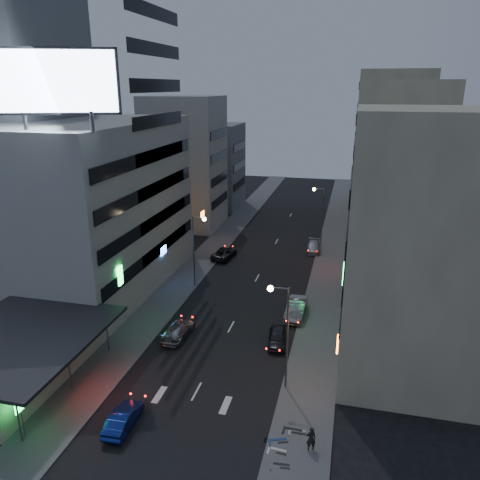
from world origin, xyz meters
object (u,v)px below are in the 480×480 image
(parked_car_right_near, at_px, (277,338))
(parked_car_right_mid, at_px, (296,308))
(road_car_blue, at_px, (123,418))
(scooter_black_b, at_px, (303,423))
(scooter_blue, at_px, (286,430))
(scooter_silver_b, at_px, (307,424))
(scooter_black_a, at_px, (290,457))
(scooter_silver_a, at_px, (288,443))
(parked_car_right_far, at_px, (314,247))
(person, at_px, (311,439))
(road_car_silver, at_px, (178,330))
(parked_car_left, at_px, (224,253))

(parked_car_right_near, relative_size, parked_car_right_mid, 0.78)
(road_car_blue, height_order, scooter_black_b, road_car_blue)
(scooter_blue, relative_size, scooter_silver_b, 1.06)
(scooter_black_b, bearing_deg, parked_car_right_near, 20.64)
(scooter_black_a, relative_size, scooter_silver_a, 0.95)
(parked_car_right_far, height_order, scooter_blue, parked_car_right_far)
(parked_car_right_mid, bearing_deg, parked_car_right_near, -97.76)
(parked_car_right_near, distance_m, parked_car_right_mid, 5.75)
(parked_car_right_far, relative_size, scooter_blue, 2.48)
(person, bearing_deg, scooter_silver_b, -93.11)
(scooter_black_a, bearing_deg, scooter_silver_a, 13.06)
(scooter_black_a, xyz_separation_m, scooter_blue, (-0.54, 2.13, 0.04))
(scooter_black_b, bearing_deg, parked_car_right_mid, 11.30)
(parked_car_right_near, height_order, parked_car_right_mid, parked_car_right_mid)
(scooter_black_a, xyz_separation_m, scooter_black_b, (0.40, 3.07, 0.06))
(parked_car_right_far, bearing_deg, road_car_silver, -115.57)
(scooter_black_a, bearing_deg, scooter_black_b, -11.25)
(scooter_black_b, bearing_deg, parked_car_right_far, 6.50)
(parked_car_right_mid, relative_size, parked_car_right_far, 1.11)
(scooter_black_b, height_order, scooter_silver_b, scooter_black_b)
(parked_car_right_near, bearing_deg, parked_car_right_mid, 73.63)
(scooter_silver_a, relative_size, scooter_blue, 0.97)
(parked_car_right_mid, xyz_separation_m, scooter_blue, (1.53, -16.90, -0.15))
(parked_car_right_far, height_order, scooter_silver_b, parked_car_right_far)
(road_car_silver, distance_m, scooter_black_a, 17.21)
(parked_car_right_far, xyz_separation_m, person, (3.13, -36.91, 0.30))
(parked_car_right_mid, bearing_deg, scooter_black_b, -79.97)
(person, height_order, scooter_silver_b, person)
(parked_car_right_near, relative_size, scooter_blue, 2.14)
(parked_car_left, bearing_deg, parked_car_right_far, -149.39)
(road_car_blue, relative_size, scooter_silver_b, 2.31)
(parked_car_left, xyz_separation_m, road_car_silver, (1.42, -20.48, -0.01))
(parked_car_right_far, xyz_separation_m, scooter_blue, (1.53, -36.22, 0.02))
(scooter_silver_a, xyz_separation_m, scooter_blue, (-0.23, 1.09, 0.02))
(parked_car_right_mid, xyz_separation_m, person, (3.13, -17.59, 0.13))
(scooter_black_a, bearing_deg, person, -40.16)
(parked_car_left, bearing_deg, parked_car_right_near, 122.58)
(parked_car_right_far, height_order, scooter_black_a, parked_car_right_far)
(parked_car_right_mid, distance_m, scooter_black_a, 19.14)
(scooter_silver_b, bearing_deg, scooter_black_b, 88.57)
(parked_car_right_far, relative_size, scooter_black_a, 2.69)
(scooter_silver_b, bearing_deg, road_car_silver, 49.73)
(road_car_blue, distance_m, person, 12.21)
(parked_car_right_near, bearing_deg, scooter_silver_b, -78.02)
(parked_car_right_near, xyz_separation_m, scooter_silver_a, (2.65, -12.31, -0.00))
(parked_car_right_far, relative_size, scooter_silver_a, 2.56)
(scooter_silver_a, bearing_deg, road_car_blue, 96.32)
(road_car_blue, xyz_separation_m, scooter_black_b, (11.53, 2.33, 0.04))
(road_car_blue, bearing_deg, person, -179.36)
(parked_car_left, relative_size, parked_car_right_far, 1.09)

